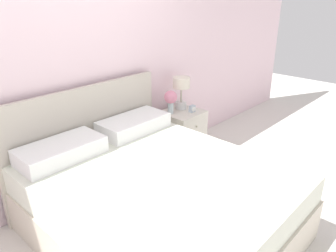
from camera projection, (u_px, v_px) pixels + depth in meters
ground_plane at (91, 187)px, 3.39m from camera, size 12.00×12.00×0.00m
wall_back at (74, 61)px, 2.93m from camera, size 8.00×0.06×2.60m
bed at (153, 197)px, 2.69m from camera, size 1.70×1.99×1.07m
nightstand at (182, 134)px, 3.92m from camera, size 0.45×0.44×0.58m
table_lamp at (181, 88)px, 3.80m from camera, size 0.20×0.20×0.38m
flower_vase at (171, 99)px, 3.69m from camera, size 0.15×0.15×0.27m
alarm_clock at (192, 109)px, 3.78m from camera, size 0.07×0.05×0.08m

